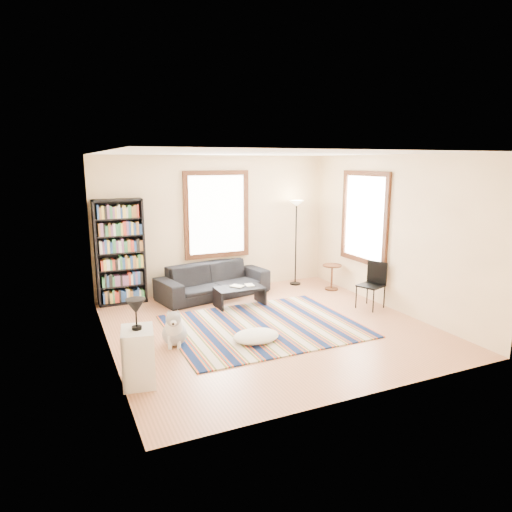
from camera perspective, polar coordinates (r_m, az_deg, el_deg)
name	(u,v)px	position (r m, az deg, el deg)	size (l,w,h in m)	color
floor	(268,330)	(7.64, 1.57, -9.17)	(5.00, 5.00, 0.10)	tan
ceiling	(270,150)	(7.14, 1.70, 13.12)	(5.00, 5.00, 0.10)	white
wall_back	(216,224)	(9.58, -5.08, 4.04)	(5.00, 0.10, 2.80)	#FFE0AB
wall_front	(371,281)	(5.14, 14.20, -3.04)	(5.00, 0.10, 2.80)	#FFE0AB
wall_left	(101,257)	(6.57, -18.80, -0.12)	(0.10, 5.00, 2.80)	#FFE0AB
wall_right	(395,233)	(8.66, 16.99, 2.75)	(0.10, 5.00, 2.80)	#FFE0AB
window_back	(217,215)	(9.48, -4.94, 5.17)	(1.20, 0.06, 1.60)	white
window_right	(365,218)	(9.20, 13.41, 4.70)	(0.06, 1.20, 1.60)	white
rug	(264,326)	(7.62, 0.95, -8.74)	(3.03, 2.43, 0.02)	#0D1B43
sofa	(213,280)	(9.25, -5.35, -3.02)	(0.88, 2.25, 0.66)	black
bookshelf	(120,252)	(8.97, -16.63, 0.46)	(0.90, 0.30, 2.00)	black
coffee_table	(240,297)	(8.63, -2.07, -5.08)	(0.90, 0.50, 0.36)	black
book_a	(235,287)	(8.54, -2.70, -3.93)	(0.24, 0.18, 0.02)	beige
book_b	(246,285)	(8.68, -1.29, -3.69)	(0.15, 0.21, 0.02)	beige
floor_cushion	(256,336)	(6.99, 0.01, -9.99)	(0.72, 0.54, 0.18)	white
floor_lamp	(296,243)	(9.99, 5.00, 1.62)	(0.30, 0.30, 1.86)	black
side_table	(332,277)	(9.81, 9.45, -2.63)	(0.40, 0.40, 0.54)	#432510
folding_chair	(371,286)	(8.69, 14.15, -3.62)	(0.42, 0.40, 0.86)	black
white_cabinet	(138,357)	(5.86, -14.49, -12.07)	(0.38, 0.50, 0.70)	silver
table_lamp	(136,314)	(5.67, -14.77, -7.06)	(0.24, 0.24, 0.38)	black
dog	(174,326)	(6.93, -10.19, -8.64)	(0.41, 0.57, 0.57)	#B1B1B1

